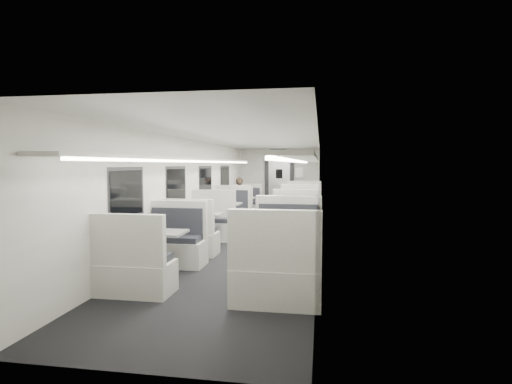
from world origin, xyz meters
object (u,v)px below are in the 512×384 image
(booth_right_d, at_px, (283,257))
(booth_right_b, at_px, (299,217))
(booth_left_c, at_px, (203,229))
(exit_sign, at_px, (278,151))
(booth_right_a, at_px, (302,209))
(booth_left_a, at_px, (242,208))
(booth_right_c, at_px, (294,231))
(booth_left_b, at_px, (223,217))
(passenger, at_px, (240,199))
(booth_left_d, at_px, (157,254))
(vestibule_door, at_px, (279,185))

(booth_right_d, bearing_deg, booth_right_b, 90.00)
(booth_left_c, xyz_separation_m, exit_sign, (1.00, 6.19, 1.90))
(booth_right_a, bearing_deg, booth_left_a, 169.73)
(booth_left_c, bearing_deg, exit_sign, 80.82)
(booth_left_a, distance_m, booth_right_c, 4.92)
(booth_left_b, height_order, passenger, passenger)
(booth_left_a, xyz_separation_m, booth_right_c, (2.00, -4.50, 0.04))
(booth_left_c, bearing_deg, booth_left_d, -90.00)
(booth_right_a, relative_size, vestibule_door, 1.10)
(passenger, height_order, vestibule_door, vestibule_door)
(booth_left_c, distance_m, booth_right_c, 2.00)
(booth_left_d, xyz_separation_m, passenger, (0.03, 6.36, 0.32))
(booth_left_b, bearing_deg, booth_left_d, -90.00)
(booth_left_a, distance_m, booth_right_b, 3.01)
(booth_left_c, xyz_separation_m, booth_right_a, (2.00, 4.11, 0.03))
(vestibule_door, bearing_deg, passenger, -109.22)
(booth_left_c, distance_m, booth_right_b, 2.98)
(booth_right_c, distance_m, exit_sign, 6.56)
(passenger, relative_size, vestibule_door, 0.67)
(booth_left_a, height_order, booth_right_a, booth_right_a)
(booth_right_c, height_order, exit_sign, exit_sign)
(booth_right_b, bearing_deg, passenger, 139.34)
(booth_left_b, relative_size, passenger, 1.59)
(booth_left_d, bearing_deg, exit_sign, 83.40)
(booth_right_a, distance_m, passenger, 2.00)
(vestibule_door, xyz_separation_m, exit_sign, (0.00, -0.49, 1.24))
(booth_right_a, height_order, booth_right_d, booth_right_d)
(booth_right_b, bearing_deg, booth_left_c, -132.08)
(booth_left_d, bearing_deg, vestibule_door, 83.75)
(booth_left_a, bearing_deg, booth_left_b, -90.00)
(booth_left_c, height_order, exit_sign, exit_sign)
(booth_right_a, distance_m, booth_right_d, 6.58)
(booth_right_b, height_order, booth_right_d, booth_right_d)
(exit_sign, bearing_deg, booth_left_c, -99.18)
(booth_right_d, relative_size, passenger, 1.67)
(booth_left_d, bearing_deg, booth_right_a, 73.06)
(booth_right_c, xyz_separation_m, vestibule_door, (-1.00, 6.70, 0.63))
(vestibule_door, height_order, exit_sign, exit_sign)
(vestibule_door, bearing_deg, booth_right_c, -81.51)
(booth_left_c, height_order, passenger, passenger)
(booth_right_a, relative_size, exit_sign, 3.73)
(booth_left_a, xyz_separation_m, booth_right_d, (2.00, -6.94, 0.05))
(booth_right_c, relative_size, booth_right_d, 0.97)
(vestibule_door, bearing_deg, booth_right_d, -83.76)
(booth_right_d, distance_m, exit_sign, 8.91)
(booth_left_a, distance_m, booth_right_d, 7.23)
(booth_right_d, height_order, exit_sign, exit_sign)
(booth_left_b, distance_m, exit_sign, 4.78)
(booth_left_d, height_order, booth_right_c, booth_right_c)
(booth_left_d, distance_m, passenger, 6.37)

